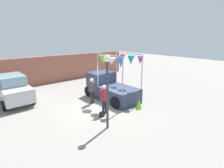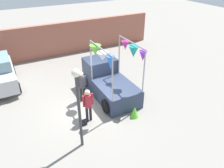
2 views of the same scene
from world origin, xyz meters
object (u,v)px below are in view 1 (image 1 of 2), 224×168
Objects in this scene: street_lamp at (107,81)px; folded_kite_bundle_lime at (139,104)px; person_vendor at (92,88)px; vendor_truck at (109,86)px; parked_car at (13,89)px; handbag at (102,114)px; person_customer at (104,97)px.

folded_kite_bundle_lime is at bearing 10.38° from street_lamp.
folded_kite_bundle_lime is (1.73, -2.62, -0.77)m from person_vendor.
vendor_truck is 2.30× the size of person_vendor.
parked_car is at bearing 131.00° from folded_kite_bundle_lime.
folded_kite_bundle_lime reaches higher than handbag.
street_lamp is at bearing -69.64° from parked_car.
handbag is at bearing 166.07° from folded_kite_bundle_lime.
vendor_truck is at bearing 48.51° from street_lamp.
street_lamp reaches higher than person_vendor.
handbag is (-0.35, -0.20, -0.92)m from person_customer.
handbag is at bearing -138.16° from vendor_truck.
person_vendor is at bearing 123.39° from folded_kite_bundle_lime.
handbag is at bearing 65.01° from street_lamp.
person_customer is 0.49× the size of street_lamp.
person_vendor is 2.33m from handbag.
person_vendor is (3.88, -3.83, 0.13)m from parked_car.
handbag is 0.47× the size of folded_kite_bundle_lime.
parked_car is (-5.48, 3.75, 0.04)m from vendor_truck.
parked_car reaches higher than handbag.
parked_car is at bearing 110.36° from street_lamp.
person_vendor is at bearing 67.98° from street_lamp.
person_vendor is at bearing -44.64° from parked_car.
person_customer is at bearing 56.80° from street_lamp.
parked_car is at bearing 121.76° from person_customer.
vendor_truck is 6.75× the size of folded_kite_bundle_lime.
person_customer reaches higher than folded_kite_bundle_lime.
street_lamp is at bearing -131.49° from vendor_truck.
street_lamp reaches higher than person_customer.
person_customer is at bearing 159.02° from folded_kite_bundle_lime.
vendor_truck is at bearing 41.84° from handbag.
handbag is at bearing -61.73° from parked_car.
street_lamp is (-0.54, -1.16, 2.24)m from handbag.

